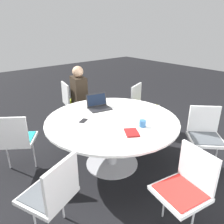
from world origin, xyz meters
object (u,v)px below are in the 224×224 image
chair_0 (72,100)px  coffee_cup (143,123)px  spiral_notebook (132,133)px  chair_3 (186,185)px  chair_5 (142,103)px  chair_2 (52,191)px  chair_4 (205,133)px  cell_phone (83,121)px  chair_1 (16,138)px  laptop (98,105)px  person_0 (80,93)px

chair_0 → coffee_cup: 2.01m
spiral_notebook → chair_3: bearing=84.4°
spiral_notebook → coffee_cup: coffee_cup is taller
coffee_cup → chair_5: bearing=-138.0°
chair_2 → chair_4: same height
chair_5 → cell_phone: size_ratio=5.61×
chair_2 → spiral_notebook: 1.09m
chair_4 → spiral_notebook: bearing=24.8°
chair_5 → spiral_notebook: size_ratio=3.40×
chair_4 → coffee_cup: (0.82, -0.43, 0.24)m
chair_0 → chair_1: (1.38, 0.86, 0.00)m
chair_1 → coffee_cup: size_ratio=10.27×
chair_4 → laptop: laptop is taller
coffee_cup → cell_phone: bearing=-52.8°
chair_4 → person_0: 2.27m
chair_0 → chair_4: (-0.66, 2.42, 0.00)m
chair_4 → laptop: bearing=-11.8°
chair_0 → chair_5: (-0.89, 1.05, 0.00)m
chair_4 → laptop: 1.58m
chair_2 → chair_5: (-2.35, -1.05, 0.00)m
chair_5 → chair_4: bearing=60.4°
person_0 → coffee_cup: 1.75m
chair_0 → chair_1: bearing=-44.8°
chair_0 → laptop: bearing=3.4°
chair_4 → cell_phone: bearing=5.8°
chair_1 → chair_5: (-2.27, 0.19, 0.00)m
chair_0 → cell_phone: 1.52m
chair_1 → chair_3: (-0.91, 1.97, 0.00)m
chair_2 → chair_1: bearing=64.2°
chair_3 → chair_5: 2.25m
chair_3 → chair_5: same height
chair_4 → cell_phone: (1.30, -1.05, 0.20)m
chair_0 → coffee_cup: chair_0 is taller
chair_3 → spiral_notebook: 0.83m
chair_3 → laptop: bearing=1.6°
person_0 → chair_0: bearing=-160.9°
chair_2 → chair_3: same height
coffee_cup → chair_1: bearing=-42.8°
chair_4 → spiral_notebook: 1.14m
laptop → cell_phone: bearing=-137.3°
laptop → coffee_cup: size_ratio=4.39×
chair_0 → person_0: (-0.03, 0.25, 0.19)m
chair_1 → laptop: bearing=23.7°
person_0 → laptop: 0.89m
person_0 → cell_phone: person_0 is taller
chair_5 → spiral_notebook: chair_5 is taller
chair_4 → laptop: size_ratio=2.34×
chair_4 → chair_5: same height
cell_phone → spiral_notebook: bearing=109.8°
chair_1 → person_0: bearing=59.3°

